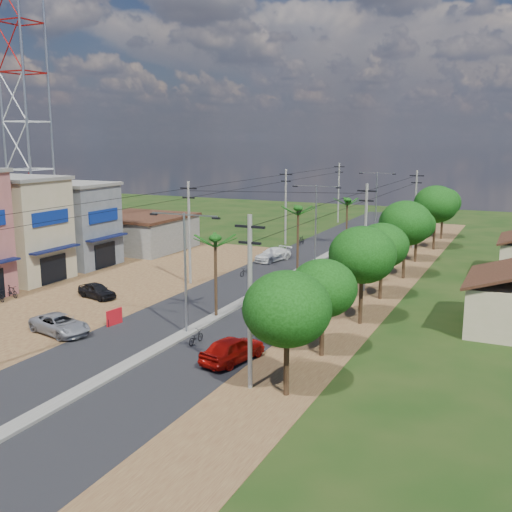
{
  "coord_description": "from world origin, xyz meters",
  "views": [
    {
      "loc": [
        20.03,
        -32.01,
        12.66
      ],
      "look_at": [
        -0.67,
        12.14,
        3.0
      ],
      "focal_mm": 42.0,
      "sensor_mm": 36.0,
      "label": 1
    }
  ],
  "objects_px": {
    "car_red_near": "(233,350)",
    "car_parked_silver": "(60,325)",
    "moto_rider_east": "(196,338)",
    "car_silver_mid": "(322,275)",
    "car_parked_dark": "(97,291)",
    "roadside_sign": "(114,317)",
    "car_white_far": "(273,255)"
  },
  "relations": [
    {
      "from": "moto_rider_east",
      "to": "car_parked_silver",
      "type": "bearing_deg",
      "value": 13.97
    },
    {
      "from": "car_red_near",
      "to": "roadside_sign",
      "type": "distance_m",
      "value": 10.83
    },
    {
      "from": "car_red_near",
      "to": "moto_rider_east",
      "type": "height_order",
      "value": "car_red_near"
    },
    {
      "from": "car_red_near",
      "to": "car_silver_mid",
      "type": "height_order",
      "value": "car_red_near"
    },
    {
      "from": "car_red_near",
      "to": "car_parked_dark",
      "type": "bearing_deg",
      "value": -13.4
    },
    {
      "from": "car_silver_mid",
      "to": "car_parked_dark",
      "type": "bearing_deg",
      "value": 55.55
    },
    {
      "from": "car_parked_dark",
      "to": "roadside_sign",
      "type": "xyz_separation_m",
      "value": [
        5.69,
        -5.04,
        -0.04
      ]
    },
    {
      "from": "moto_rider_east",
      "to": "roadside_sign",
      "type": "relative_size",
      "value": 1.16
    },
    {
      "from": "car_white_far",
      "to": "roadside_sign",
      "type": "bearing_deg",
      "value": -76.62
    },
    {
      "from": "car_white_far",
      "to": "car_parked_silver",
      "type": "height_order",
      "value": "car_white_far"
    },
    {
      "from": "car_parked_dark",
      "to": "car_silver_mid",
      "type": "bearing_deg",
      "value": -35.04
    },
    {
      "from": "car_silver_mid",
      "to": "roadside_sign",
      "type": "relative_size",
      "value": 2.92
    },
    {
      "from": "car_red_near",
      "to": "car_silver_mid",
      "type": "relative_size",
      "value": 1.11
    },
    {
      "from": "car_white_far",
      "to": "moto_rider_east",
      "type": "relative_size",
      "value": 2.89
    },
    {
      "from": "car_white_far",
      "to": "roadside_sign",
      "type": "relative_size",
      "value": 3.36
    },
    {
      "from": "car_white_far",
      "to": "moto_rider_east",
      "type": "distance_m",
      "value": 26.15
    },
    {
      "from": "roadside_sign",
      "to": "car_red_near",
      "type": "bearing_deg",
      "value": -5.04
    },
    {
      "from": "car_red_near",
      "to": "car_white_far",
      "type": "bearing_deg",
      "value": -59.03
    },
    {
      "from": "moto_rider_east",
      "to": "roadside_sign",
      "type": "bearing_deg",
      "value": -6.83
    },
    {
      "from": "car_white_far",
      "to": "car_parked_dark",
      "type": "bearing_deg",
      "value": -93.27
    },
    {
      "from": "car_parked_silver",
      "to": "moto_rider_east",
      "type": "height_order",
      "value": "car_parked_silver"
    },
    {
      "from": "roadside_sign",
      "to": "moto_rider_east",
      "type": "bearing_deg",
      "value": 1.55
    },
    {
      "from": "car_silver_mid",
      "to": "moto_rider_east",
      "type": "bearing_deg",
      "value": 98.59
    },
    {
      "from": "car_red_near",
      "to": "car_parked_silver",
      "type": "distance_m",
      "value": 12.51
    },
    {
      "from": "car_white_far",
      "to": "moto_rider_east",
      "type": "xyz_separation_m",
      "value": [
        5.87,
        -25.49,
        -0.25
      ]
    },
    {
      "from": "car_parked_silver",
      "to": "roadside_sign",
      "type": "bearing_deg",
      "value": -20.04
    },
    {
      "from": "car_silver_mid",
      "to": "car_parked_silver",
      "type": "distance_m",
      "value": 23.58
    },
    {
      "from": "car_red_near",
      "to": "car_parked_dark",
      "type": "xyz_separation_m",
      "value": [
        -16.19,
        7.7,
        -0.14
      ]
    },
    {
      "from": "car_silver_mid",
      "to": "roadside_sign",
      "type": "distance_m",
      "value": 19.95
    },
    {
      "from": "car_parked_dark",
      "to": "roadside_sign",
      "type": "relative_size",
      "value": 2.62
    },
    {
      "from": "car_parked_silver",
      "to": "moto_rider_east",
      "type": "relative_size",
      "value": 2.89
    },
    {
      "from": "car_parked_dark",
      "to": "car_parked_silver",
      "type": "bearing_deg",
      "value": -141.92
    }
  ]
}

